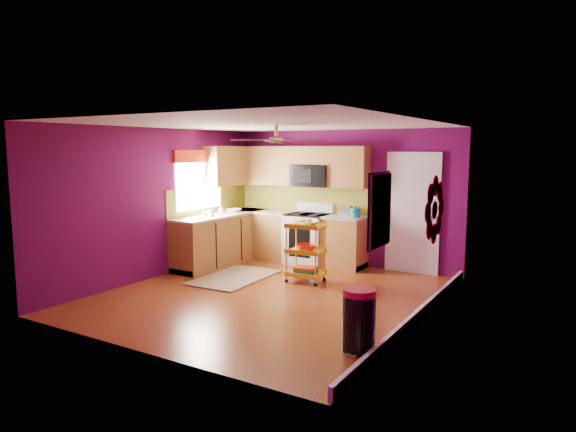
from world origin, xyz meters
The scene contains 18 objects.
ground centered at (0.00, 0.00, 0.00)m, with size 5.00×5.00×0.00m, color #682A10.
room_envelope centered at (0.03, 0.00, 1.63)m, with size 4.54×5.04×2.52m.
lower_cabinets centered at (-1.35, 1.82, 0.43)m, with size 2.81×2.31×0.94m.
electric_range centered at (-0.55, 2.17, 0.48)m, with size 0.76×0.66×1.13m.
upper_cabinetry centered at (-1.24, 2.17, 1.80)m, with size 2.80×2.30×1.26m.
left_window centered at (-2.22, 1.05, 1.74)m, with size 0.08×1.35×1.08m.
panel_door centered at (1.35, 2.47, 1.02)m, with size 0.95×0.11×2.15m.
right_wall_art centered at (2.23, -0.34, 1.44)m, with size 0.04×2.74×1.04m.
ceiling_fan centered at (0.00, 0.20, 2.29)m, with size 1.01×1.01×0.26m.
shag_rug centered at (-1.06, 0.54, 0.01)m, with size 0.96×1.56×0.02m, color #311D10.
rolling_cart centered at (0.10, 0.94, 0.54)m, with size 0.61×0.46×1.05m.
trash_can centered at (1.97, -1.27, 0.34)m, with size 0.36×0.39×0.69m.
teal_kettle centered at (0.40, 2.18, 1.02)m, with size 0.18×0.18×0.21m.
toaster centered at (0.15, 2.33, 1.03)m, with size 0.22×0.15×0.18m, color beige.
soap_bottle_a centered at (-1.88, 0.95, 1.03)m, with size 0.08×0.08×0.18m, color #EA3F72.
soap_bottle_b centered at (-1.97, 1.36, 1.02)m, with size 0.12×0.12×0.15m, color white.
counter_dish centered at (-1.93, 1.70, 0.97)m, with size 0.27×0.27×0.07m, color white.
counter_cup centered at (-2.01, 0.95, 0.99)m, with size 0.12×0.12×0.09m, color white.
Camera 1 is at (4.05, -6.18, 2.16)m, focal length 32.00 mm.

